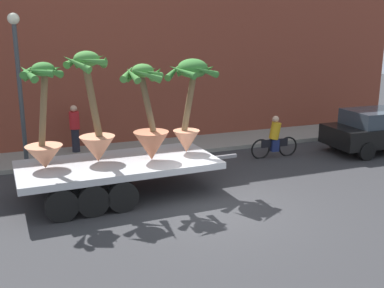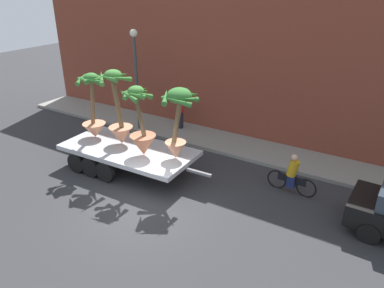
% 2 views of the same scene
% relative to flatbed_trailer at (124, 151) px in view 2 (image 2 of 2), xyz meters
% --- Properties ---
extents(ground_plane, '(60.00, 60.00, 0.00)m').
position_rel_flatbed_trailer_xyz_m(ground_plane, '(2.37, -1.84, -0.76)').
color(ground_plane, '#2D2D30').
extents(sidewalk, '(24.00, 2.20, 0.15)m').
position_rel_flatbed_trailer_xyz_m(sidewalk, '(2.37, 4.26, -0.69)').
color(sidewalk, gray).
rests_on(sidewalk, ground).
extents(building_facade, '(24.00, 1.20, 7.55)m').
position_rel_flatbed_trailer_xyz_m(building_facade, '(2.37, 5.96, 3.01)').
color(building_facade, brown).
rests_on(building_facade, ground).
extents(flatbed_trailer, '(6.40, 2.68, 0.98)m').
position_rel_flatbed_trailer_xyz_m(flatbed_trailer, '(0.00, 0.00, 0.00)').
color(flatbed_trailer, '#B7BABF').
rests_on(flatbed_trailer, ground).
extents(potted_palm_rear, '(1.54, 1.59, 2.71)m').
position_rel_flatbed_trailer_xyz_m(potted_palm_rear, '(2.45, 0.26, 1.80)').
color(potted_palm_rear, tan).
rests_on(potted_palm_rear, flatbed_trailer).
extents(potted_palm_middle, '(1.32, 1.30, 2.99)m').
position_rel_flatbed_trailer_xyz_m(potted_palm_middle, '(-0.32, 0.21, 1.44)').
color(potted_palm_middle, tan).
rests_on(potted_palm_middle, flatbed_trailer).
extents(potted_palm_front, '(1.33, 1.19, 2.65)m').
position_rel_flatbed_trailer_xyz_m(potted_palm_front, '(1.08, -0.15, 1.24)').
color(potted_palm_front, '#B26647').
rests_on(potted_palm_front, flatbed_trailer).
extents(potted_palm_extra, '(1.14, 1.17, 2.74)m').
position_rel_flatbed_trailer_xyz_m(potted_palm_extra, '(-1.63, 0.13, 1.35)').
color(potted_palm_extra, tan).
rests_on(potted_palm_extra, flatbed_trailer).
extents(cyclist, '(1.84, 0.36, 1.54)m').
position_rel_flatbed_trailer_xyz_m(cyclist, '(6.30, 1.77, -0.09)').
color(cyclist, black).
rests_on(cyclist, ground).
extents(pedestrian_near_gate, '(0.36, 0.36, 1.71)m').
position_rel_flatbed_trailer_xyz_m(pedestrian_near_gate, '(-0.31, 4.59, 0.28)').
color(pedestrian_near_gate, black).
rests_on(pedestrian_near_gate, sidewalk).
extents(street_lamp, '(0.36, 0.36, 4.83)m').
position_rel_flatbed_trailer_xyz_m(street_lamp, '(-2.05, 3.46, 2.47)').
color(street_lamp, '#383D42').
rests_on(street_lamp, sidewalk).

